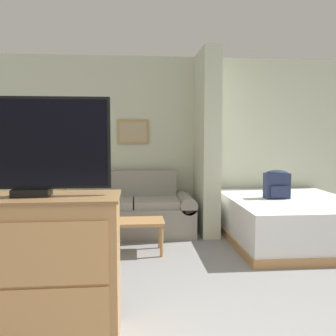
{
  "coord_description": "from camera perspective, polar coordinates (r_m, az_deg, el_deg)",
  "views": [
    {
      "loc": [
        -0.57,
        -1.7,
        1.42
      ],
      "look_at": [
        -0.21,
        2.43,
        1.05
      ],
      "focal_mm": 40.0,
      "sensor_mm": 36.0,
      "label": 1
    }
  ],
  "objects": [
    {
      "name": "coffee_table",
      "position": [
        4.54,
        -5.58,
        -8.56
      ],
      "size": [
        0.78,
        0.42,
        0.4
      ],
      "color": "#B27F4C",
      "rests_on": "ground_plane"
    },
    {
      "name": "backpack",
      "position": [
        5.18,
        16.26,
        -2.33
      ],
      "size": [
        0.32,
        0.2,
        0.38
      ],
      "color": "#232D4C",
      "rests_on": "bed"
    },
    {
      "name": "wall_partition_pillar",
      "position": [
        5.42,
        5.92,
        3.81
      ],
      "size": [
        0.24,
        0.87,
        2.6
      ],
      "color": "beige",
      "rests_on": "ground_plane"
    },
    {
      "name": "bed",
      "position": [
        5.28,
        18.06,
        -7.48
      ],
      "size": [
        1.63,
        1.97,
        0.57
      ],
      "color": "#B27F4C",
      "rests_on": "ground_plane"
    },
    {
      "name": "side_table",
      "position": [
        5.49,
        -15.77,
        -5.42
      ],
      "size": [
        0.38,
        0.38,
        0.55
      ],
      "color": "#B27F4C",
      "rests_on": "ground_plane"
    },
    {
      "name": "wall_back",
      "position": [
        5.85,
        0.53,
        3.88
      ],
      "size": [
        6.37,
        0.16,
        2.6
      ],
      "color": "beige",
      "rests_on": "ground_plane"
    },
    {
      "name": "table_lamp",
      "position": [
        5.43,
        -15.88,
        -1.18
      ],
      "size": [
        0.3,
        0.3,
        0.44
      ],
      "color": "tan",
      "rests_on": "side_table"
    },
    {
      "name": "couch",
      "position": [
        5.45,
        -5.25,
        -6.62
      ],
      "size": [
        1.73,
        0.84,
        0.88
      ],
      "color": "gray",
      "rests_on": "ground_plane"
    },
    {
      "name": "tv_dresser",
      "position": [
        2.76,
        -19.69,
        -14.5
      ],
      "size": [
        1.16,
        0.5,
        1.02
      ],
      "color": "#B27F4C",
      "rests_on": "ground_plane"
    },
    {
      "name": "tv",
      "position": [
        2.61,
        -20.24,
        3.16
      ],
      "size": [
        1.04,
        0.16,
        0.65
      ],
      "color": "black",
      "rests_on": "tv_dresser"
    }
  ]
}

